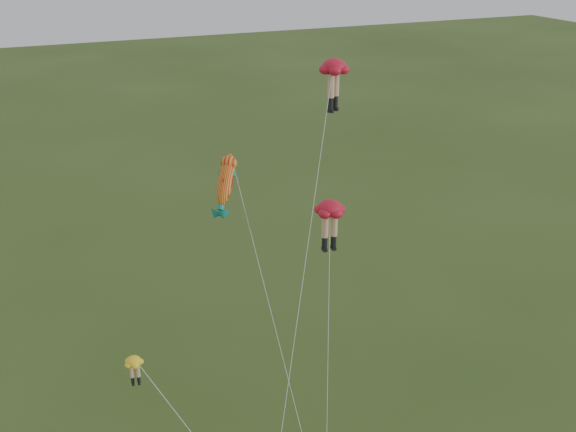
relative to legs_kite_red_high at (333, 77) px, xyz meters
name	(u,v)px	position (x,y,z in m)	size (l,w,h in m)	color
legs_kite_red_high	(333,77)	(0.00, 0.00, 0.00)	(8.77, 10.53, 20.80)	red
legs_kite_red_mid	(330,215)	(-1.06, -2.22, -6.40)	(3.92, 7.34, 14.29)	red
legs_kite_yellow	(143,375)	(-11.34, -4.71, -11.37)	(5.82, 5.62, 9.44)	yellow
fish_kite	(226,182)	(-5.27, 1.45, -5.31)	(2.73, 10.43, 16.13)	orange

